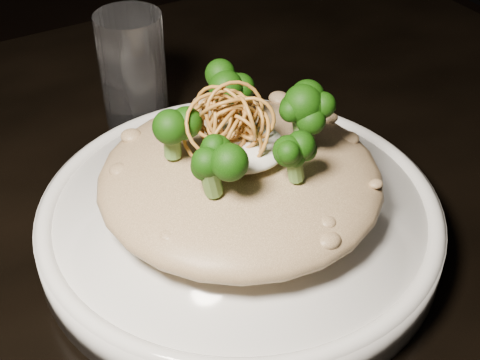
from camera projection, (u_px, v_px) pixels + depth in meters
name	position (u px, v px, depth m)	size (l,w,h in m)	color
table	(135.00, 328.00, 0.55)	(1.10, 0.80, 0.75)	black
plate	(240.00, 221.00, 0.51)	(0.30, 0.30, 0.03)	white
risotto	(240.00, 178.00, 0.49)	(0.21, 0.21, 0.05)	brown
broccoli	(241.00, 127.00, 0.46)	(0.13, 0.13, 0.05)	black
cheese	(243.00, 147.00, 0.46)	(0.06, 0.06, 0.02)	silver
shallots	(232.00, 115.00, 0.45)	(0.05, 0.05, 0.03)	brown
drinking_glass	(133.00, 69.00, 0.61)	(0.06, 0.06, 0.11)	white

